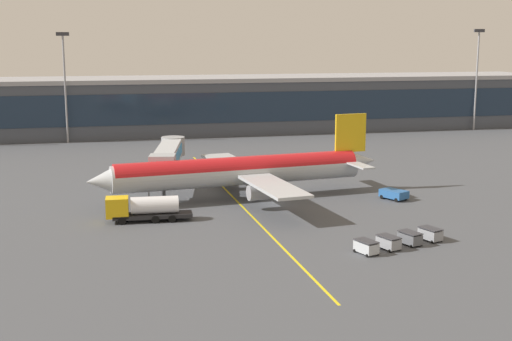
{
  "coord_description": "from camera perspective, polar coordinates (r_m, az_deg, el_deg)",
  "views": [
    {
      "loc": [
        -23.64,
        -91.37,
        22.59
      ],
      "look_at": [
        -2.03,
        2.08,
        4.5
      ],
      "focal_mm": 48.28,
      "sensor_mm": 36.0,
      "label": 1
    }
  ],
  "objects": [
    {
      "name": "jet_bridge",
      "position": [
        107.55,
        -7.25,
        1.27
      ],
      "size": [
        7.45,
        21.51,
        6.87
      ],
      "color": "#B2B7BC",
      "rests_on": "ground_plane"
    },
    {
      "name": "apron_lead_in_line",
      "position": [
        97.93,
        -1.49,
        -2.66
      ],
      "size": [
        1.92,
        79.99,
        0.01
      ],
      "primitive_type": "cube",
      "rotation": [
        0.0,
        0.0,
        0.02
      ],
      "color": "yellow",
      "rests_on": "ground_plane"
    },
    {
      "name": "terminal_building",
      "position": [
        172.37,
        -8.86,
        5.34
      ],
      "size": [
        206.69,
        22.32,
        13.8
      ],
      "color": "#424751",
      "rests_on": "ground_plane"
    },
    {
      "name": "baggage_cart_1",
      "position": [
        77.55,
        10.92,
        -5.85
      ],
      "size": [
        2.31,
        3.0,
        1.48
      ],
      "color": "gray",
      "rests_on": "ground_plane"
    },
    {
      "name": "baggage_cart_3",
      "position": [
        81.88,
        14.25,
        -5.1
      ],
      "size": [
        2.31,
        3.0,
        1.48
      ],
      "color": "gray",
      "rests_on": "ground_plane"
    },
    {
      "name": "apron_light_mast_0",
      "position": [
        185.37,
        17.84,
        7.77
      ],
      "size": [
        2.8,
        0.5,
        25.56
      ],
      "color": "gray",
      "rests_on": "ground_plane"
    },
    {
      "name": "ground_plane",
      "position": [
        97.05,
        1.44,
        -2.78
      ],
      "size": [
        700.0,
        700.0,
        0.0
      ],
      "primitive_type": "plane",
      "color": "#47494F"
    },
    {
      "name": "pushback_tug",
      "position": [
        101.5,
        11.39,
        -1.9
      ],
      "size": [
        3.77,
        4.43,
        1.4
      ],
      "color": "#285B9E",
      "rests_on": "ground_plane"
    },
    {
      "name": "baggage_cart_2",
      "position": [
        79.68,
        12.63,
        -5.47
      ],
      "size": [
        2.31,
        3.0,
        1.48
      ],
      "color": "#595B60",
      "rests_on": "ground_plane"
    },
    {
      "name": "apron_light_mast_2",
      "position": [
        159.61,
        -15.56,
        7.3
      ],
      "size": [
        2.8,
        0.5,
        24.51
      ],
      "color": "gray",
      "rests_on": "ground_plane"
    },
    {
      "name": "main_airliner",
      "position": [
        99.26,
        -1.25,
        -0.02
      ],
      "size": [
        43.98,
        35.04,
        11.77
      ],
      "color": "#B2B7BC",
      "rests_on": "ground_plane"
    },
    {
      "name": "baggage_cart_0",
      "position": [
        75.5,
        9.12,
        -6.25
      ],
      "size": [
        2.31,
        3.0,
        1.48
      ],
      "color": "#B2B7BC",
      "rests_on": "ground_plane"
    },
    {
      "name": "fuel_tanker",
      "position": [
        88.47,
        -9.33,
        -3.09
      ],
      "size": [
        10.93,
        3.15,
        3.25
      ],
      "color": "#232326",
      "rests_on": "ground_plane"
    }
  ]
}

